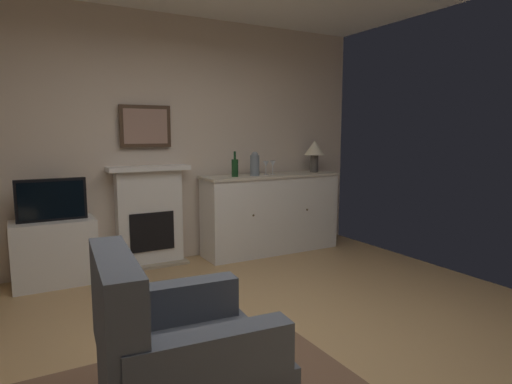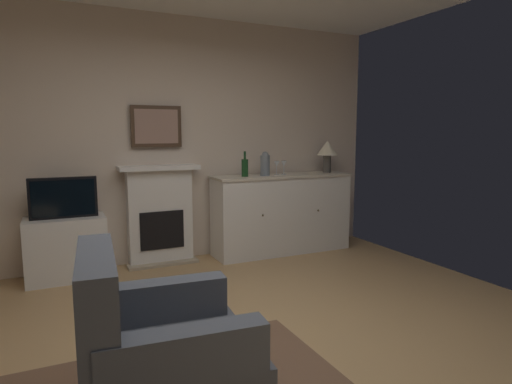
{
  "view_description": "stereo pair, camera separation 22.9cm",
  "coord_description": "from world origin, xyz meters",
  "px_view_note": "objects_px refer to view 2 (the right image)",
  "views": [
    {
      "loc": [
        -1.39,
        -2.26,
        1.45
      ],
      "look_at": [
        0.22,
        0.64,
        1.0
      ],
      "focal_mm": 30.54,
      "sensor_mm": 36.0,
      "label": 1
    },
    {
      "loc": [
        -1.19,
        -2.36,
        1.45
      ],
      "look_at": [
        0.22,
        0.64,
        1.0
      ],
      "focal_mm": 30.54,
      "sensor_mm": 36.0,
      "label": 2
    }
  ],
  "objects_px": {
    "wine_glass_center": "(284,164)",
    "framed_picture": "(156,126)",
    "fireplace_unit": "(160,215)",
    "table_lamp": "(327,150)",
    "tv_set": "(63,198)",
    "vase_decorative": "(265,164)",
    "wine_glass_left": "(277,165)",
    "tv_cabinet": "(66,249)",
    "wine_bottle": "(245,167)",
    "sideboard_cabinet": "(282,213)",
    "armchair": "(158,355)"
  },
  "relations": [
    {
      "from": "wine_glass_center",
      "to": "framed_picture",
      "type": "bearing_deg",
      "value": 171.54
    },
    {
      "from": "fireplace_unit",
      "to": "table_lamp",
      "type": "bearing_deg",
      "value": -4.85
    },
    {
      "from": "table_lamp",
      "to": "tv_set",
      "type": "xyz_separation_m",
      "value": [
        -3.06,
        -0.01,
        -0.41
      ]
    },
    {
      "from": "vase_decorative",
      "to": "tv_set",
      "type": "bearing_deg",
      "value": 178.9
    },
    {
      "from": "table_lamp",
      "to": "vase_decorative",
      "type": "distance_m",
      "value": 0.91
    },
    {
      "from": "tv_set",
      "to": "vase_decorative",
      "type": "bearing_deg",
      "value": -1.1
    },
    {
      "from": "fireplace_unit",
      "to": "vase_decorative",
      "type": "distance_m",
      "value": 1.33
    },
    {
      "from": "table_lamp",
      "to": "vase_decorative",
      "type": "relative_size",
      "value": 1.42
    },
    {
      "from": "framed_picture",
      "to": "wine_glass_left",
      "type": "height_order",
      "value": "framed_picture"
    },
    {
      "from": "tv_cabinet",
      "to": "tv_set",
      "type": "height_order",
      "value": "tv_set"
    },
    {
      "from": "framed_picture",
      "to": "vase_decorative",
      "type": "bearing_deg",
      "value": -12.87
    },
    {
      "from": "table_lamp",
      "to": "tv_set",
      "type": "bearing_deg",
      "value": -179.85
    },
    {
      "from": "tv_cabinet",
      "to": "wine_glass_center",
      "type": "bearing_deg",
      "value": -0.26
    },
    {
      "from": "table_lamp",
      "to": "wine_bottle",
      "type": "relative_size",
      "value": 1.38
    },
    {
      "from": "tv_cabinet",
      "to": "sideboard_cabinet",
      "type": "bearing_deg",
      "value": -0.36
    },
    {
      "from": "fireplace_unit",
      "to": "tv_cabinet",
      "type": "distance_m",
      "value": 1.02
    },
    {
      "from": "fireplace_unit",
      "to": "tv_set",
      "type": "relative_size",
      "value": 1.77
    },
    {
      "from": "tv_cabinet",
      "to": "tv_set",
      "type": "xyz_separation_m",
      "value": [
        0.0,
        -0.02,
        0.51
      ]
    },
    {
      "from": "vase_decorative",
      "to": "tv_cabinet",
      "type": "xyz_separation_m",
      "value": [
        -2.17,
        0.06,
        -0.78
      ]
    },
    {
      "from": "wine_bottle",
      "to": "tv_cabinet",
      "type": "bearing_deg",
      "value": 178.32
    },
    {
      "from": "table_lamp",
      "to": "wine_glass_left",
      "type": "xyz_separation_m",
      "value": [
        -0.73,
        -0.02,
        -0.16
      ]
    },
    {
      "from": "wine_glass_left",
      "to": "armchair",
      "type": "relative_size",
      "value": 0.18
    },
    {
      "from": "fireplace_unit",
      "to": "framed_picture",
      "type": "distance_m",
      "value": 0.97
    },
    {
      "from": "wine_bottle",
      "to": "wine_glass_center",
      "type": "height_order",
      "value": "wine_bottle"
    },
    {
      "from": "fireplace_unit",
      "to": "wine_bottle",
      "type": "xyz_separation_m",
      "value": [
        0.94,
        -0.22,
        0.51
      ]
    },
    {
      "from": "fireplace_unit",
      "to": "wine_bottle",
      "type": "relative_size",
      "value": 3.79
    },
    {
      "from": "wine_glass_center",
      "to": "vase_decorative",
      "type": "relative_size",
      "value": 0.59
    },
    {
      "from": "fireplace_unit",
      "to": "framed_picture",
      "type": "relative_size",
      "value": 2.0
    },
    {
      "from": "table_lamp",
      "to": "framed_picture",
      "type": "bearing_deg",
      "value": 173.92
    },
    {
      "from": "framed_picture",
      "to": "fireplace_unit",
      "type": "bearing_deg",
      "value": -90.0
    },
    {
      "from": "wine_glass_left",
      "to": "framed_picture",
      "type": "bearing_deg",
      "value": 170.01
    },
    {
      "from": "sideboard_cabinet",
      "to": "tv_set",
      "type": "xyz_separation_m",
      "value": [
        -2.42,
        -0.01,
        0.35
      ]
    },
    {
      "from": "table_lamp",
      "to": "vase_decorative",
      "type": "height_order",
      "value": "table_lamp"
    },
    {
      "from": "sideboard_cabinet",
      "to": "tv_set",
      "type": "distance_m",
      "value": 2.45
    },
    {
      "from": "fireplace_unit",
      "to": "table_lamp",
      "type": "height_order",
      "value": "table_lamp"
    },
    {
      "from": "fireplace_unit",
      "to": "tv_cabinet",
      "type": "xyz_separation_m",
      "value": [
        -0.97,
        -0.16,
        -0.24
      ]
    },
    {
      "from": "wine_bottle",
      "to": "armchair",
      "type": "relative_size",
      "value": 0.32
    },
    {
      "from": "wine_glass_left",
      "to": "wine_glass_center",
      "type": "height_order",
      "value": "same"
    },
    {
      "from": "wine_glass_left",
      "to": "vase_decorative",
      "type": "height_order",
      "value": "vase_decorative"
    },
    {
      "from": "fireplace_unit",
      "to": "wine_glass_center",
      "type": "distance_m",
      "value": 1.57
    },
    {
      "from": "fireplace_unit",
      "to": "table_lamp",
      "type": "relative_size",
      "value": 2.75
    },
    {
      "from": "table_lamp",
      "to": "wine_bottle",
      "type": "xyz_separation_m",
      "value": [
        -1.15,
        -0.04,
        -0.17
      ]
    },
    {
      "from": "wine_glass_center",
      "to": "wine_glass_left",
      "type": "bearing_deg",
      "value": -169.19
    },
    {
      "from": "wine_glass_center",
      "to": "tv_set",
      "type": "relative_size",
      "value": 0.27
    },
    {
      "from": "tv_cabinet",
      "to": "tv_set",
      "type": "bearing_deg",
      "value": -90.0
    },
    {
      "from": "wine_glass_center",
      "to": "tv_cabinet",
      "type": "distance_m",
      "value": 2.56
    },
    {
      "from": "wine_glass_left",
      "to": "tv_set",
      "type": "xyz_separation_m",
      "value": [
        -2.34,
        0.01,
        -0.25
      ]
    },
    {
      "from": "table_lamp",
      "to": "armchair",
      "type": "relative_size",
      "value": 0.43
    },
    {
      "from": "tv_cabinet",
      "to": "table_lamp",
      "type": "bearing_deg",
      "value": -0.28
    },
    {
      "from": "sideboard_cabinet",
      "to": "wine_bottle",
      "type": "xyz_separation_m",
      "value": [
        -0.51,
        -0.04,
        0.58
      ]
    }
  ]
}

